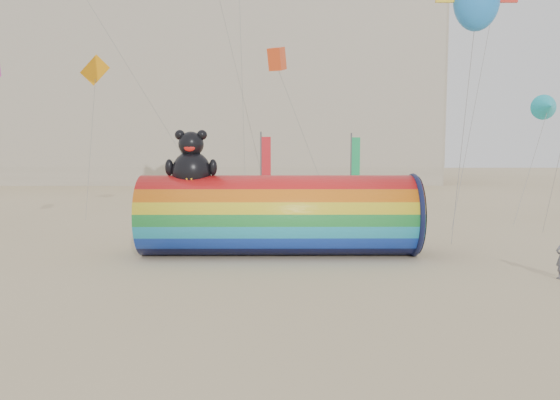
{
  "coord_description": "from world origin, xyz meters",
  "views": [
    {
      "loc": [
        0.4,
        -18.94,
        4.56
      ],
      "look_at": [
        0.5,
        1.5,
        2.4
      ],
      "focal_mm": 35.0,
      "sensor_mm": 36.0,
      "label": 1
    }
  ],
  "objects": [
    {
      "name": "festival_banners",
      "position": [
        -0.01,
        15.38,
        2.64
      ],
      "size": [
        11.45,
        3.67,
        5.2
      ],
      "color": "#59595E",
      "rests_on": "ground"
    },
    {
      "name": "hotel_building",
      "position": [
        -12.0,
        45.95,
        10.31
      ],
      "size": [
        60.4,
        15.4,
        20.6
      ],
      "color": "#B7AD99",
      "rests_on": "ground"
    },
    {
      "name": "ground",
      "position": [
        0.0,
        0.0,
        0.0
      ],
      "size": [
        160.0,
        160.0,
        0.0
      ],
      "primitive_type": "plane",
      "color": "#CCB58C",
      "rests_on": "ground"
    },
    {
      "name": "windsock_assembly",
      "position": [
        0.45,
        3.04,
        1.71
      ],
      "size": [
        11.16,
        3.4,
        5.14
      ],
      "color": "red",
      "rests_on": "ground"
    }
  ]
}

